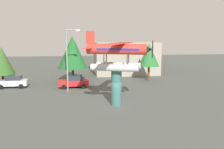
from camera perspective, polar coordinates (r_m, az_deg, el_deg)
name	(u,v)px	position (r m, az deg, el deg)	size (l,w,h in m)	color
ground_plane	(116,105)	(25.54, 1.03, -7.34)	(140.00, 140.00, 0.00)	#4C514C
display_pedestal	(116,88)	(25.08, 1.04, -3.18)	(1.10, 1.10, 3.79)	#386B66
floatplane_monument	(118,54)	(24.56, 1.37, 4.97)	(7.19, 10.08, 4.00)	silver
car_near_silver	(13,82)	(36.94, -22.63, -1.57)	(4.20, 2.02, 1.76)	silver
car_mid_red	(74,82)	(34.48, -9.02, -1.69)	(4.20, 2.02, 1.76)	red
streetlight_primary	(68,56)	(31.57, -10.37, 4.36)	(1.84, 0.28, 8.18)	gray
storefront_building	(125,58)	(47.36, 3.21, 3.94)	(12.07, 7.70, 6.17)	#9E9384
tree_west	(2,61)	(38.20, -24.83, 3.00)	(3.60, 3.60, 5.78)	brown
tree_east	(72,52)	(38.52, -9.43, 5.29)	(4.67, 4.67, 7.42)	brown
tree_center_back	(149,55)	(39.73, 8.84, 4.64)	(3.37, 3.37, 6.18)	brown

